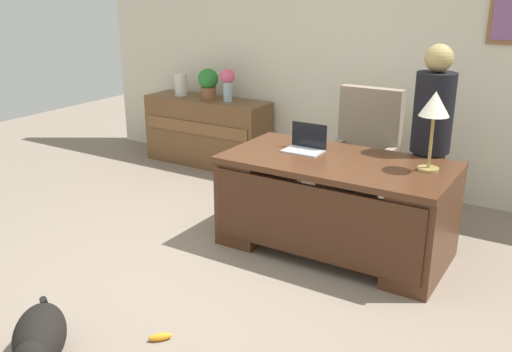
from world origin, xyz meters
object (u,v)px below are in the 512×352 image
object	(u,v)px
potted_plant	(208,82)
dog_toy_bone	(160,337)
desk	(334,203)
person_standing	(430,144)
dog_lying	(39,338)
vase_with_flowers	(228,81)
vase_empty	(181,85)
armchair	(362,161)
laptop	(306,144)
credenza	(208,131)
desk_lamp	(434,109)

from	to	relation	value
potted_plant	dog_toy_bone	xyz separation A→B (m)	(1.88, -3.11, -0.99)
desk	person_standing	distance (m)	0.93
dog_lying	desk	bearing A→B (deg)	69.20
vase_with_flowers	potted_plant	xyz separation A→B (m)	(-0.28, 0.00, -0.03)
vase_empty	person_standing	bearing A→B (deg)	-13.62
armchair	vase_empty	xyz separation A→B (m)	(-2.57, 0.50, 0.42)
potted_plant	desk	bearing A→B (deg)	-31.37
armchair	vase_empty	world-z (taller)	armchair
desk	vase_with_flowers	size ratio (longest dim) A/B	4.78
desk	dog_toy_bone	xyz separation A→B (m)	(-0.39, -1.72, -0.40)
person_standing	laptop	world-z (taller)	person_standing
credenza	vase_with_flowers	world-z (taller)	vase_with_flowers
dog_toy_bone	vase_with_flowers	bearing A→B (deg)	117.33
laptop	vase_with_flowers	distance (m)	2.10
desk_lamp	vase_with_flowers	size ratio (longest dim) A/B	1.58
person_standing	armchair	bearing A→B (deg)	157.16
person_standing	vase_with_flowers	distance (m)	2.69
credenza	laptop	bearing A→B (deg)	-32.67
armchair	laptop	bearing A→B (deg)	-105.86
credenza	potted_plant	world-z (taller)	potted_plant
laptop	person_standing	bearing A→B (deg)	27.72
person_standing	credenza	bearing A→B (deg)	164.66
desk_lamp	potted_plant	world-z (taller)	desk_lamp
vase_with_flowers	vase_empty	world-z (taller)	vase_with_flowers
dog_lying	vase_with_flowers	bearing A→B (deg)	107.45
person_standing	desk_lamp	distance (m)	0.62
dog_toy_bone	dog_lying	bearing A→B (deg)	-131.55
dog_lying	laptop	size ratio (longest dim) A/B	1.89
person_standing	vase_empty	size ratio (longest dim) A/B	6.48
credenza	armchair	size ratio (longest dim) A/B	1.31
potted_plant	vase_with_flowers	bearing A→B (deg)	0.00
laptop	desk_lamp	size ratio (longest dim) A/B	0.53
desk	vase_with_flowers	bearing A→B (deg)	145.21
person_standing	vase_with_flowers	xyz separation A→B (m)	(-2.56, 0.79, 0.18)
desk	armchair	size ratio (longest dim) A/B	1.51
desk	laptop	bearing A→B (deg)	159.97
credenza	potted_plant	xyz separation A→B (m)	(0.03, 0.00, 0.60)
credenza	desk_lamp	distance (m)	3.35
dog_lying	credenza	bearing A→B (deg)	111.77
laptop	potted_plant	distance (m)	2.32
credenza	armchair	distance (m)	2.24
desk	dog_toy_bone	distance (m)	1.81
dog_lying	dog_toy_bone	bearing A→B (deg)	48.45
desk_lamp	vase_with_flowers	bearing A→B (deg)	154.97
desk	laptop	world-z (taller)	laptop
laptop	credenza	bearing A→B (deg)	147.33
credenza	dog_lying	size ratio (longest dim) A/B	2.59
laptop	potted_plant	world-z (taller)	potted_plant
armchair	desk_lamp	xyz separation A→B (m)	(0.81, -0.75, 0.74)
dog_lying	vase_with_flowers	size ratio (longest dim) A/B	1.59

